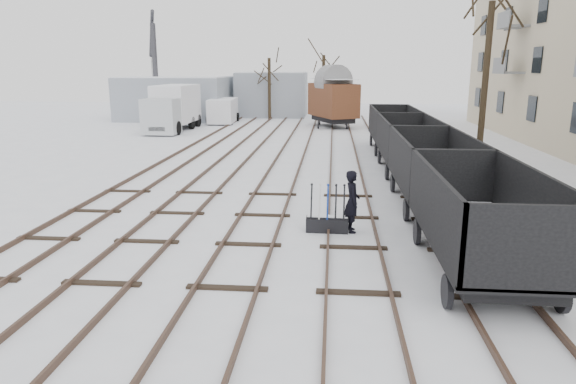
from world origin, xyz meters
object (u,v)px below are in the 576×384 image
object	(u,v)px
worker	(352,201)
crane	(157,92)
box_van_wagon	(333,99)
lorry	(173,107)
ground_frame	(327,223)
panel_van	(223,110)
freight_wagon_a	(480,235)

from	to	relation	value
worker	crane	distance (m)	37.39
worker	crane	size ratio (longest dim) A/B	0.19
worker	box_van_wagon	size ratio (longest dim) A/B	0.33
worker	lorry	size ratio (longest dim) A/B	0.24
box_van_wagon	worker	bearing A→B (deg)	-112.83
lorry	crane	bearing A→B (deg)	117.23
ground_frame	worker	distance (m)	1.02
ground_frame	crane	xyz separation A→B (m)	(-16.63, 33.16, 2.36)
crane	lorry	bearing A→B (deg)	-87.33
ground_frame	panel_van	xyz separation A→B (m)	(-9.90, 31.10, 0.86)
freight_wagon_a	box_van_wagon	world-z (taller)	box_van_wagon
ground_frame	panel_van	size ratio (longest dim) A/B	0.29
ground_frame	box_van_wagon	xyz separation A→B (m)	(0.07, 28.83, 2.06)
panel_van	freight_wagon_a	bearing A→B (deg)	-71.29
box_van_wagon	panel_van	world-z (taller)	box_van_wagon
worker	crane	world-z (taller)	crane
panel_van	lorry	bearing A→B (deg)	-117.35
box_van_wagon	crane	xyz separation A→B (m)	(-16.70, 4.33, 0.30)
lorry	worker	bearing A→B (deg)	-60.73
worker	lorry	distance (m)	28.30
freight_wagon_a	box_van_wagon	distance (m)	32.00
panel_van	crane	size ratio (longest dim) A/B	0.51
worker	panel_van	distance (m)	32.78
freight_wagon_a	lorry	xyz separation A→B (m)	(-16.39, 27.95, 0.85)
box_van_wagon	crane	bearing A→B (deg)	141.27
panel_van	box_van_wagon	bearing A→B (deg)	-15.99
lorry	crane	size ratio (longest dim) A/B	0.79
panel_van	crane	bearing A→B (deg)	159.85
worker	freight_wagon_a	size ratio (longest dim) A/B	0.30
freight_wagon_a	box_van_wagon	bearing A→B (deg)	96.63
crane	freight_wagon_a	bearing A→B (deg)	-84.06
ground_frame	lorry	distance (m)	28.07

